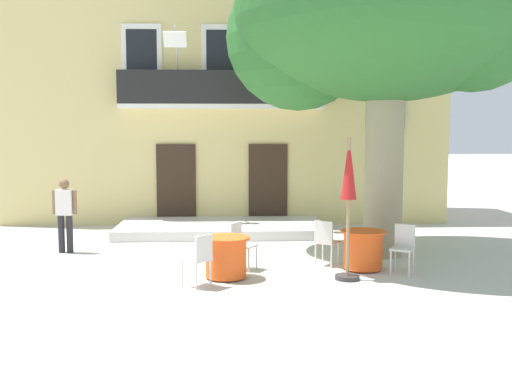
{
  "coord_description": "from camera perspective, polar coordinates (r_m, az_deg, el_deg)",
  "views": [
    {
      "loc": [
        0.74,
        -11.87,
        2.62
      ],
      "look_at": [
        1.27,
        1.38,
        1.3
      ],
      "focal_mm": 41.79,
      "sensor_mm": 36.0,
      "label": 1
    }
  ],
  "objects": [
    {
      "name": "cafe_table_middle",
      "position": [
        11.64,
        10.21,
        -5.45
      ],
      "size": [
        0.86,
        0.86,
        0.76
      ],
      "color": "#EA561E",
      "rests_on": "ground"
    },
    {
      "name": "cafe_chair_near_tree_0",
      "position": [
        11.47,
        -1.44,
        -4.82
      ],
      "size": [
        0.54,
        0.54,
        0.91
      ],
      "color": "silver",
      "rests_on": "ground"
    },
    {
      "name": "cafe_umbrella",
      "position": [
        10.64,
        8.86,
        0.47
      ],
      "size": [
        0.44,
        0.44,
        2.55
      ],
      "color": "#997A56",
      "rests_on": "ground"
    },
    {
      "name": "pedestrian_near_entrance",
      "position": [
        13.64,
        -17.83,
        -1.77
      ],
      "size": [
        0.53,
        0.24,
        1.62
      ],
      "color": "#232328",
      "rests_on": "ground"
    },
    {
      "name": "plane_tree",
      "position": [
        13.12,
        11.96,
        16.08
      ],
      "size": [
        6.51,
        5.72,
        7.08
      ],
      "color": "gray",
      "rests_on": "ground"
    },
    {
      "name": "cafe_chair_near_tree_1",
      "position": [
        10.2,
        -5.43,
        -6.18
      ],
      "size": [
        0.56,
        0.56,
        0.91
      ],
      "color": "silver",
      "rests_on": "ground"
    },
    {
      "name": "entrance_step_platform",
      "position": [
        15.73,
        -3.3,
        -3.45
      ],
      "size": [
        5.36,
        2.68,
        0.25
      ],
      "primitive_type": "cube",
      "color": "silver",
      "rests_on": "ground"
    },
    {
      "name": "cafe_chair_middle_0",
      "position": [
        11.5,
        13.93,
        -4.97
      ],
      "size": [
        0.54,
        0.54,
        0.91
      ],
      "color": "silver",
      "rests_on": "ground"
    },
    {
      "name": "cafe_table_near_tree",
      "position": [
        10.81,
        -2.89,
        -6.22
      ],
      "size": [
        0.86,
        0.86,
        0.76
      ],
      "color": "#EA561E",
      "rests_on": "ground"
    },
    {
      "name": "cafe_chair_middle_1",
      "position": [
        11.83,
        6.68,
        -4.54
      ],
      "size": [
        0.55,
        0.55,
        0.91
      ],
      "color": "silver",
      "rests_on": "ground"
    },
    {
      "name": "building_facade",
      "position": [
        18.89,
        -3.19,
        9.11
      ],
      "size": [
        13.0,
        5.09,
        7.5
      ],
      "color": "#DBC67F",
      "rests_on": "ground"
    },
    {
      "name": "ground_plane",
      "position": [
        12.18,
        -5.78,
        -6.77
      ],
      "size": [
        120.0,
        120.0,
        0.0
      ],
      "primitive_type": "plane",
      "color": "beige"
    }
  ]
}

